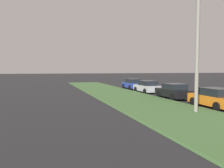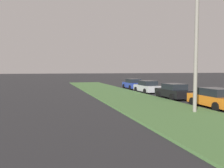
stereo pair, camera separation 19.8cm
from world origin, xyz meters
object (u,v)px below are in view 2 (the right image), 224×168
at_px(parked_car_blue, 133,84).
at_px(streetlight, 201,45).
at_px(parked_car_black, 173,91).
at_px(parked_car_orange, 214,98).
at_px(parked_car_silver, 147,87).

relative_size(parked_car_blue, streetlight, 0.57).
bearing_deg(parked_car_black, parked_car_blue, -0.96).
height_order(parked_car_black, parked_car_blue, same).
xyz_separation_m(parked_car_orange, parked_car_silver, (11.51, 0.11, 0.00)).
relative_size(parked_car_orange, parked_car_silver, 1.01).
xyz_separation_m(parked_car_black, streetlight, (-7.10, 2.30, 3.67)).
height_order(parked_car_orange, parked_car_silver, same).
relative_size(parked_car_black, parked_car_blue, 1.00).
height_order(parked_car_silver, parked_car_blue, same).
distance_m(parked_car_black, parked_car_blue, 11.53).
bearing_deg(parked_car_black, parked_car_orange, -178.46).
height_order(parked_car_orange, parked_car_black, same).
bearing_deg(parked_car_orange, streetlight, 124.64).
bearing_deg(parked_car_silver, parked_car_blue, -3.62).
height_order(parked_car_silver, streetlight, streetlight).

